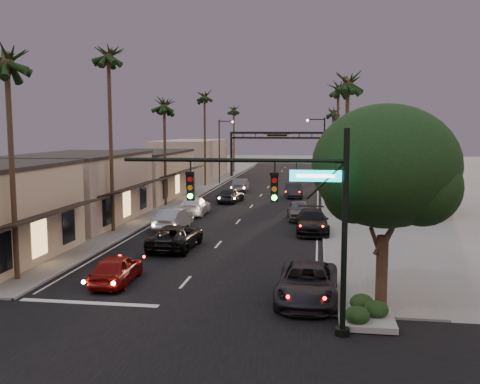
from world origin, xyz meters
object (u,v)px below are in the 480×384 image
(streetlight_right, at_px, (322,151))
(curbside_near, at_px, (307,283))
(palm_ra, at_px, (348,77))
(palm_rc, at_px, (333,110))
(palm_rb, at_px, (338,85))
(streetlight_left, at_px, (221,146))
(oncoming_silver, at_px, (173,219))
(palm_la, at_px, (6,53))
(oncoming_red, at_px, (116,269))
(oncoming_pickup, at_px, (176,237))
(corner_tree, at_px, (387,171))
(palm_far, at_px, (234,108))
(palm_lb, at_px, (108,51))
(arch, at_px, (277,143))
(palm_lc, at_px, (164,101))
(palm_ld, at_px, (204,94))
(curbside_black, at_px, (312,221))
(traffic_signal, at_px, (293,202))

(streetlight_right, distance_m, curbside_near, 37.29)
(palm_ra, xyz_separation_m, palm_rc, (0.00, 40.00, -0.97))
(streetlight_right, bearing_deg, palm_rb, -30.76)
(streetlight_left, xyz_separation_m, oncoming_silver, (2.46, -34.11, -4.49))
(palm_la, height_order, oncoming_red, palm_la)
(palm_ra, distance_m, palm_rb, 20.02)
(palm_rc, distance_m, oncoming_pickup, 48.86)
(corner_tree, bearing_deg, palm_rb, 91.37)
(streetlight_left, bearing_deg, palm_far, 93.95)
(corner_tree, relative_size, palm_rc, 0.72)
(oncoming_silver, bearing_deg, palm_lb, 27.97)
(palm_ra, distance_m, curbside_near, 19.37)
(streetlight_right, bearing_deg, palm_rc, 84.95)
(oncoming_red, bearing_deg, palm_lb, -70.48)
(arch, distance_m, palm_la, 61.88)
(streetlight_left, relative_size, palm_rb, 0.63)
(palm_lb, bearing_deg, streetlight_left, 87.33)
(palm_lc, bearing_deg, palm_ld, 90.00)
(arch, bearing_deg, oncoming_pickup, -92.73)
(streetlight_left, relative_size, palm_lb, 0.59)
(palm_lc, distance_m, palm_far, 42.01)
(streetlight_right, bearing_deg, curbside_near, -91.11)
(palm_rb, xyz_separation_m, curbside_near, (-2.40, -36.01, -11.60))
(oncoming_pickup, height_order, curbside_near, curbside_near)
(palm_rc, relative_size, oncoming_silver, 2.40)
(curbside_near, bearing_deg, oncoming_red, 173.39)
(palm_ra, relative_size, palm_far, 1.00)
(arch, bearing_deg, palm_ld, -119.83)
(curbside_black, bearing_deg, palm_rb, 80.47)
(oncoming_red, bearing_deg, palm_ld, -86.33)
(oncoming_silver, xyz_separation_m, curbside_black, (10.66, 0.22, 0.02))
(palm_lb, bearing_deg, corner_tree, -38.83)
(corner_tree, xyz_separation_m, palm_rc, (-0.88, 56.55, 4.49))
(palm_rc, bearing_deg, palm_lc, -121.56)
(palm_ra, bearing_deg, palm_ld, 119.02)
(traffic_signal, bearing_deg, oncoming_silver, 117.04)
(streetlight_right, height_order, oncoming_silver, streetlight_right)
(curbside_near, bearing_deg, streetlight_left, 106.11)
(curbside_near, bearing_deg, curbside_black, 91.42)
(oncoming_pickup, bearing_deg, palm_far, -83.01)
(oncoming_pickup, bearing_deg, corner_tree, 141.79)
(palm_rb, xyz_separation_m, palm_far, (-16.90, 34.00, -0.97))
(corner_tree, xyz_separation_m, palm_far, (-17.78, 70.55, 5.46))
(palm_rc, bearing_deg, palm_ra, -90.00)
(streetlight_left, relative_size, palm_lc, 0.74)
(traffic_signal, relative_size, palm_ld, 0.60)
(palm_ra, relative_size, curbside_black, 2.24)
(traffic_signal, relative_size, palm_ra, 0.64)
(palm_ra, xyz_separation_m, oncoming_pickup, (-11.11, -6.59, -10.66))
(arch, distance_m, oncoming_silver, 46.56)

